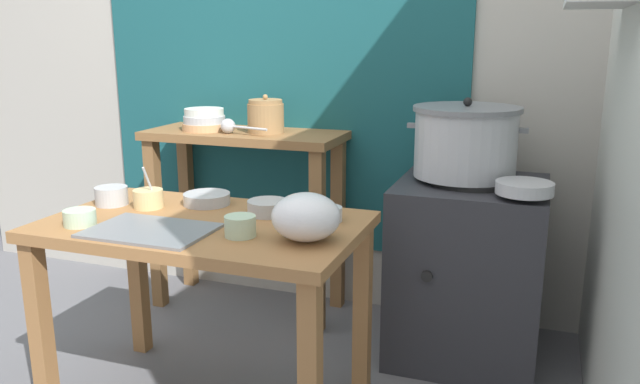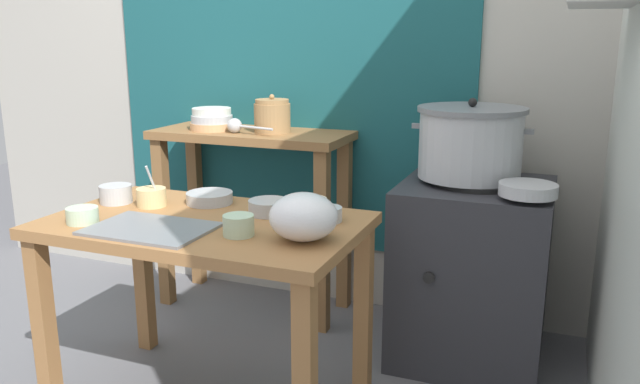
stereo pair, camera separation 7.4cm
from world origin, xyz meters
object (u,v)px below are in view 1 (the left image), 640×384
at_px(prep_bowl_5, 327,213).
at_px(prep_bowl_7, 80,217).
at_px(bowl_stack_enamel, 204,120).
at_px(steamer_pot, 465,142).
at_px(prep_bowl_0, 310,204).
at_px(serving_tray, 150,230).
at_px(stove_block, 467,269).
at_px(prep_table, 205,251).
at_px(wide_pan, 524,188).
at_px(back_shelf_table, 245,176).
at_px(ladle, 230,126).
at_px(clay_pot, 266,116).
at_px(plastic_bag, 306,217).
at_px(prep_bowl_2, 207,198).
at_px(prep_bowl_3, 111,195).
at_px(prep_bowl_1, 268,207).
at_px(prep_bowl_6, 148,198).
at_px(prep_bowl_4, 240,225).

bearing_deg(prep_bowl_5, prep_bowl_7, -156.83).
bearing_deg(bowl_stack_enamel, steamer_pot, -3.61).
bearing_deg(prep_bowl_0, serving_tray, -134.99).
bearing_deg(serving_tray, stove_block, 44.19).
relative_size(prep_table, wide_pan, 5.25).
bearing_deg(prep_bowl_7, back_shelf_table, 84.60).
xyz_separation_m(ladle, serving_tray, (0.20, -0.95, -0.21)).
height_order(clay_pot, plastic_bag, clay_pot).
xyz_separation_m(serving_tray, wide_pan, (1.14, 0.70, 0.08)).
distance_m(back_shelf_table, clay_pot, 0.32).
height_order(back_shelf_table, prep_bowl_0, back_shelf_table).
height_order(wide_pan, prep_bowl_7, wide_pan).
xyz_separation_m(back_shelf_table, prep_bowl_2, (0.17, -0.66, 0.06)).
height_order(serving_tray, prep_bowl_5, prep_bowl_5).
bearing_deg(prep_bowl_3, prep_bowl_1, 7.09).
relative_size(prep_table, steamer_pot, 2.27).
bearing_deg(prep_bowl_6, ladle, 91.54).
bearing_deg(wide_pan, ladle, 169.36).
height_order(prep_bowl_3, prep_bowl_4, prep_bowl_3).
height_order(stove_block, steamer_pot, steamer_pot).
distance_m(serving_tray, prep_bowl_3, 0.42).
distance_m(bowl_stack_enamel, prep_bowl_7, 1.05).
height_order(back_shelf_table, stove_block, back_shelf_table).
height_order(wide_pan, prep_bowl_5, wide_pan).
xyz_separation_m(back_shelf_table, serving_tray, (0.17, -1.04, 0.05)).
relative_size(prep_bowl_1, prep_bowl_2, 0.83).
bearing_deg(prep_bowl_6, back_shelf_table, 89.04).
relative_size(back_shelf_table, prep_bowl_3, 7.85).
bearing_deg(prep_bowl_5, prep_bowl_6, -175.06).
xyz_separation_m(prep_table, prep_bowl_4, (0.20, -0.11, 0.15)).
height_order(ladle, plastic_bag, ladle).
relative_size(bowl_stack_enamel, prep_bowl_4, 2.13).
relative_size(clay_pot, prep_bowl_3, 1.48).
distance_m(prep_table, ladle, 0.90).
height_order(stove_block, prep_bowl_3, prep_bowl_3).
height_order(prep_table, serving_tray, serving_tray).
xyz_separation_m(steamer_pot, plastic_bag, (-0.38, -0.83, -0.13)).
relative_size(ladle, prep_bowl_4, 2.57).
bearing_deg(back_shelf_table, prep_table, -72.79).
height_order(prep_table, prep_bowl_7, prep_bowl_7).
bearing_deg(prep_table, prep_bowl_2, 116.58).
bearing_deg(clay_pot, prep_bowl_4, -70.24).
height_order(bowl_stack_enamel, prep_bowl_4, bowl_stack_enamel).
bearing_deg(wide_pan, prep_bowl_5, -148.79).
bearing_deg(prep_bowl_3, prep_table, -9.76).
xyz_separation_m(back_shelf_table, prep_bowl_3, (-0.17, -0.79, 0.08)).
distance_m(plastic_bag, prep_bowl_1, 0.33).
bearing_deg(wide_pan, steamer_pot, 137.48).
height_order(stove_block, prep_bowl_2, stove_block).
relative_size(wide_pan, prep_bowl_7, 1.94).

